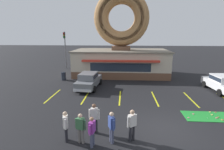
# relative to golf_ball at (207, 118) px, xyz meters

# --- Properties ---
(ground_plane) EXTENTS (160.00, 160.00, 0.00)m
(ground_plane) POSITION_rel_golf_ball_xyz_m (-3.06, -1.45, -0.05)
(ground_plane) COLOR black
(donut_shop_building) EXTENTS (12.30, 6.75, 10.96)m
(donut_shop_building) POSITION_rel_golf_ball_xyz_m (-5.91, 12.49, 3.69)
(donut_shop_building) COLOR brown
(donut_shop_building) RESTS_ON ground
(putting_mat) EXTENTS (3.43, 1.57, 0.03)m
(putting_mat) POSITION_rel_golf_ball_xyz_m (0.32, 0.32, -0.04)
(putting_mat) COLOR #1E842D
(putting_mat) RESTS_ON ground
(mini_donut_near_left) EXTENTS (0.13, 0.13, 0.04)m
(mini_donut_near_left) POSITION_rel_golf_ball_xyz_m (0.54, 0.53, -0.00)
(mini_donut_near_left) COLOR #E5C666
(mini_donut_near_left) RESTS_ON putting_mat
(mini_donut_near_right) EXTENTS (0.13, 0.13, 0.04)m
(mini_donut_near_right) POSITION_rel_golf_ball_xyz_m (0.84, -0.17, -0.00)
(mini_donut_near_right) COLOR #D17F47
(mini_donut_near_right) RESTS_ON putting_mat
(mini_donut_mid_left) EXTENTS (0.13, 0.13, 0.04)m
(mini_donut_mid_left) POSITION_rel_golf_ball_xyz_m (-0.67, 0.57, -0.00)
(mini_donut_mid_left) COLOR #D8667F
(mini_donut_mid_left) RESTS_ON putting_mat
(mini_donut_mid_centre) EXTENTS (0.13, 0.13, 0.04)m
(mini_donut_mid_centre) POSITION_rel_golf_ball_xyz_m (0.61, 0.07, -0.00)
(mini_donut_mid_centre) COLOR #D8667F
(mini_donut_mid_centre) RESTS_ON putting_mat
(mini_donut_mid_right) EXTENTS (0.13, 0.13, 0.04)m
(mini_donut_mid_right) POSITION_rel_golf_ball_xyz_m (0.61, 0.98, -0.00)
(mini_donut_mid_right) COLOR #E5C666
(mini_donut_mid_right) RESTS_ON putting_mat
(mini_donut_far_left) EXTENTS (0.13, 0.13, 0.04)m
(mini_donut_far_left) POSITION_rel_golf_ball_xyz_m (0.98, 0.96, -0.00)
(mini_donut_far_left) COLOR #A5724C
(mini_donut_far_left) RESTS_ON putting_mat
(mini_donut_far_centre) EXTENTS (0.13, 0.13, 0.04)m
(mini_donut_far_centre) POSITION_rel_golf_ball_xyz_m (0.78, 0.20, -0.00)
(mini_donut_far_centre) COLOR brown
(mini_donut_far_centre) RESTS_ON putting_mat
(mini_donut_far_right) EXTENTS (0.13, 0.13, 0.04)m
(mini_donut_far_right) POSITION_rel_golf_ball_xyz_m (-1.20, -0.02, -0.00)
(mini_donut_far_right) COLOR #D8667F
(mini_donut_far_right) RESTS_ON putting_mat
(golf_ball) EXTENTS (0.04, 0.04, 0.04)m
(golf_ball) POSITION_rel_golf_ball_xyz_m (0.00, 0.00, 0.00)
(golf_ball) COLOR white
(golf_ball) RESTS_ON putting_mat
(car_grey) EXTENTS (2.23, 4.68, 1.60)m
(car_grey) POSITION_rel_golf_ball_xyz_m (-9.02, 6.11, 0.82)
(car_grey) COLOR slate
(car_grey) RESTS_ON ground
(car_white) EXTENTS (2.17, 4.65, 1.60)m
(car_white) POSITION_rel_golf_ball_xyz_m (3.86, 5.90, 0.82)
(car_white) COLOR silver
(car_white) RESTS_ON ground
(pedestrian_blue_sweater_man) EXTENTS (0.59, 0.27, 1.71)m
(pedestrian_blue_sweater_man) POSITION_rel_golf_ball_xyz_m (-7.03, -2.15, 0.90)
(pedestrian_blue_sweater_man) COLOR #232328
(pedestrian_blue_sweater_man) RESTS_ON ground
(pedestrian_hooded_kid) EXTENTS (0.31, 0.59, 1.55)m
(pedestrian_hooded_kid) POSITION_rel_golf_ball_xyz_m (-6.93, -3.36, 0.80)
(pedestrian_hooded_kid) COLOR #474C66
(pedestrian_hooded_kid) RESTS_ON ground
(pedestrian_leather_jacket_man) EXTENTS (0.38, 0.55, 1.65)m
(pedestrian_leather_jacket_man) POSITION_rel_golf_ball_xyz_m (-6.02, -2.98, 0.86)
(pedestrian_leather_jacket_man) COLOR #474C66
(pedestrian_leather_jacket_man) RESTS_ON ground
(pedestrian_clipboard_woman) EXTENTS (0.58, 0.33, 1.59)m
(pedestrian_clipboard_woman) POSITION_rel_golf_ball_xyz_m (-7.54, -3.12, 0.82)
(pedestrian_clipboard_woman) COLOR slate
(pedestrian_clipboard_woman) RESTS_ON ground
(pedestrian_beanie_man) EXTENTS (0.50, 0.42, 1.70)m
(pedestrian_beanie_man) POSITION_rel_golf_ball_xyz_m (-5.00, -2.74, 0.89)
(pedestrian_beanie_man) COLOR #232328
(pedestrian_beanie_man) RESTS_ON ground
(pedestrian_crossing_woman) EXTENTS (0.34, 0.57, 1.62)m
(pedestrian_crossing_woman) POSITION_rel_golf_ball_xyz_m (-8.34, -3.01, 0.84)
(pedestrian_crossing_woman) COLOR #232328
(pedestrian_crossing_woman) RESTS_ON ground
(trash_bin) EXTENTS (0.57, 0.57, 0.97)m
(trash_bin) POSITION_rel_golf_ball_xyz_m (-12.71, 9.11, 0.45)
(trash_bin) COLOR #232833
(trash_bin) RESTS_ON ground
(traffic_light_pole) EXTENTS (0.28, 0.47, 5.80)m
(traffic_light_pole) POSITION_rel_golf_ball_xyz_m (-14.90, 16.64, 3.66)
(traffic_light_pole) COLOR #595B60
(traffic_light_pole) RESTS_ON ground
(parking_stripe_far_left) EXTENTS (0.12, 3.60, 0.01)m
(parking_stripe_far_left) POSITION_rel_golf_ball_xyz_m (-11.77, 3.55, -0.05)
(parking_stripe_far_left) COLOR yellow
(parking_stripe_far_left) RESTS_ON ground
(parking_stripe_left) EXTENTS (0.12, 3.60, 0.01)m
(parking_stripe_left) POSITION_rel_golf_ball_xyz_m (-8.77, 3.55, -0.05)
(parking_stripe_left) COLOR yellow
(parking_stripe_left) RESTS_ON ground
(parking_stripe_mid_left) EXTENTS (0.12, 3.60, 0.01)m
(parking_stripe_mid_left) POSITION_rel_golf_ball_xyz_m (-5.77, 3.55, -0.05)
(parking_stripe_mid_left) COLOR yellow
(parking_stripe_mid_left) RESTS_ON ground
(parking_stripe_centre) EXTENTS (0.12, 3.60, 0.01)m
(parking_stripe_centre) POSITION_rel_golf_ball_xyz_m (-2.77, 3.55, -0.05)
(parking_stripe_centre) COLOR yellow
(parking_stripe_centre) RESTS_ON ground
(parking_stripe_mid_right) EXTENTS (0.12, 3.60, 0.01)m
(parking_stripe_mid_right) POSITION_rel_golf_ball_xyz_m (0.23, 3.55, -0.05)
(parking_stripe_mid_right) COLOR yellow
(parking_stripe_mid_right) RESTS_ON ground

